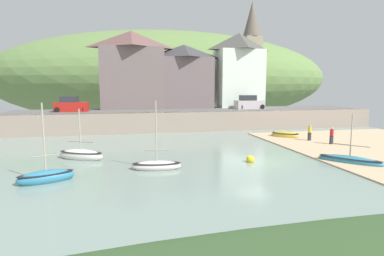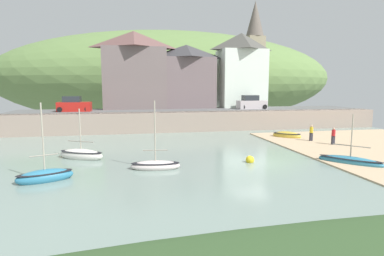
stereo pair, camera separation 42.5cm
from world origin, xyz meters
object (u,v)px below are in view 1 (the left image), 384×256
at_px(parked_car_by_wall, 249,103).
at_px(mooring_buoy, 250,160).
at_px(waterfront_building_right, 238,70).
at_px(sailboat_white_hull, 157,165).
at_px(person_near_water, 310,132).
at_px(fishing_boat_green, 81,155).
at_px(person_on_slipway, 332,135).
at_px(church_with_spire, 251,52).
at_px(dinghy_open_wooden, 350,160).
at_px(parked_car_near_slipway, 71,105).
at_px(rowboat_small_beached, 46,177).
at_px(sailboat_tall_mast, 285,135).
at_px(waterfront_building_left, 132,70).
at_px(waterfront_building_centre, 184,76).

relative_size(parked_car_by_wall, mooring_buoy, 6.69).
relative_size(waterfront_building_right, sailboat_white_hull, 2.34).
bearing_deg(person_near_water, sailboat_white_hull, -155.13).
height_order(fishing_boat_green, person_on_slipway, fishing_boat_green).
xyz_separation_m(church_with_spire, dinghy_open_wooden, (-5.23, -31.36, -11.01)).
height_order(parked_car_near_slipway, person_on_slipway, parked_car_near_slipway).
xyz_separation_m(rowboat_small_beached, sailboat_tall_mast, (21.81, 11.84, -0.02)).
bearing_deg(person_near_water, fishing_boat_green, -171.20).
distance_m(church_with_spire, sailboat_white_hull, 37.18).
xyz_separation_m(waterfront_building_right, person_on_slipway, (1.87, -20.59, -7.15)).
relative_size(rowboat_small_beached, parked_car_by_wall, 1.17).
bearing_deg(waterfront_building_left, church_with_spire, 11.34).
xyz_separation_m(waterfront_building_left, parked_car_near_slipway, (-7.79, -4.50, -4.78)).
relative_size(waterfront_building_right, person_near_water, 6.95).
bearing_deg(dinghy_open_wooden, waterfront_building_right, 136.84).
xyz_separation_m(waterfront_building_left, waterfront_building_centre, (7.66, 0.00, -0.87)).
height_order(dinghy_open_wooden, person_on_slipway, dinghy_open_wooden).
height_order(rowboat_small_beached, sailboat_tall_mast, rowboat_small_beached).
relative_size(rowboat_small_beached, person_on_slipway, 3.00).
bearing_deg(waterfront_building_centre, rowboat_small_beached, -116.19).
bearing_deg(person_on_slipway, sailboat_tall_mast, 113.03).
relative_size(waterfront_building_left, mooring_buoy, 17.69).
height_order(waterfront_building_centre, rowboat_small_beached, waterfront_building_centre).
relative_size(waterfront_building_centre, church_with_spire, 0.54).
distance_m(waterfront_building_centre, church_with_spire, 13.57).
bearing_deg(waterfront_building_centre, sailboat_tall_mast, -61.95).
bearing_deg(rowboat_small_beached, mooring_buoy, -12.87).
xyz_separation_m(sailboat_white_hull, fishing_boat_green, (-5.42, 4.22, 0.06)).
bearing_deg(sailboat_tall_mast, waterfront_building_right, 134.20).
bearing_deg(fishing_boat_green, waterfront_building_right, 74.06).
xyz_separation_m(fishing_boat_green, person_near_water, (21.80, 3.37, 0.67)).
distance_m(sailboat_white_hull, person_on_slipway, 18.09).
distance_m(church_with_spire, person_on_slipway, 26.72).
height_order(church_with_spire, parked_car_near_slipway, church_with_spire).
xyz_separation_m(rowboat_small_beached, person_on_slipway, (23.93, 6.84, 0.68)).
xyz_separation_m(waterfront_building_left, dinghy_open_wooden, (14.72, -27.36, -7.74)).
height_order(waterfront_building_right, sailboat_white_hull, waterfront_building_right).
xyz_separation_m(waterfront_building_right, person_near_water, (0.97, -18.33, -7.15)).
bearing_deg(waterfront_building_right, person_on_slipway, -84.81).
relative_size(waterfront_building_right, parked_car_near_slipway, 2.70).
distance_m(parked_car_by_wall, mooring_buoy, 22.74).
xyz_separation_m(church_with_spire, sailboat_tall_mast, (-3.98, -19.60, -10.97)).
bearing_deg(person_on_slipway, parked_car_near_slipway, 148.13).
relative_size(sailboat_tall_mast, parked_car_near_slipway, 0.75).
xyz_separation_m(dinghy_open_wooden, rowboat_small_beached, (-20.56, -0.07, 0.05)).
height_order(waterfront_building_left, person_on_slipway, waterfront_building_left).
distance_m(dinghy_open_wooden, rowboat_small_beached, 20.56).
height_order(sailboat_white_hull, sailboat_tall_mast, sailboat_white_hull).
height_order(church_with_spire, sailboat_white_hull, church_with_spire).
distance_m(rowboat_small_beached, parked_car_near_slipway, 23.20).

